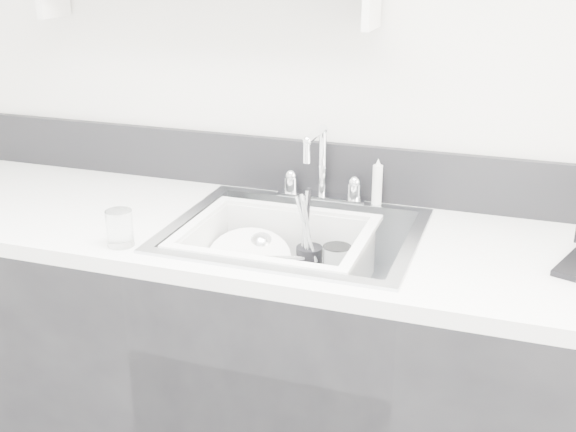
% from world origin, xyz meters
% --- Properties ---
extents(counter_run, '(3.20, 0.62, 0.92)m').
position_xyz_m(counter_run, '(0.00, 1.19, 0.46)').
color(counter_run, black).
rests_on(counter_run, ground).
extents(backsplash, '(3.20, 0.02, 0.16)m').
position_xyz_m(backsplash, '(0.00, 1.49, 1.00)').
color(backsplash, black).
rests_on(backsplash, counter_run).
extents(sink, '(0.64, 0.52, 0.20)m').
position_xyz_m(sink, '(0.00, 1.19, 0.83)').
color(sink, silver).
rests_on(sink, counter_run).
extents(faucet, '(0.26, 0.18, 0.23)m').
position_xyz_m(faucet, '(0.00, 1.44, 0.98)').
color(faucet, silver).
rests_on(faucet, counter_run).
extents(side_sprayer, '(0.03, 0.03, 0.14)m').
position_xyz_m(side_sprayer, '(0.16, 1.44, 0.99)').
color(side_sprayer, silver).
rests_on(side_sprayer, counter_run).
extents(wash_tub, '(0.59, 0.55, 0.18)m').
position_xyz_m(wash_tub, '(-0.04, 1.16, 0.84)').
color(wash_tub, silver).
rests_on(wash_tub, sink).
extents(plate_stack, '(0.27, 0.27, 0.11)m').
position_xyz_m(plate_stack, '(-0.12, 1.19, 0.80)').
color(plate_stack, white).
rests_on(plate_stack, wash_tub).
extents(utensil_cup, '(0.07, 0.07, 0.24)m').
position_xyz_m(utensil_cup, '(0.02, 1.25, 0.82)').
color(utensil_cup, black).
rests_on(utensil_cup, wash_tub).
extents(ladle, '(0.30, 0.29, 0.09)m').
position_xyz_m(ladle, '(-0.06, 1.21, 0.81)').
color(ladle, silver).
rests_on(ladle, wash_tub).
extents(tumbler_in_tub, '(0.10, 0.10, 0.11)m').
position_xyz_m(tumbler_in_tub, '(0.11, 1.23, 0.82)').
color(tumbler_in_tub, white).
rests_on(tumbler_in_tub, wash_tub).
extents(tumbler_counter, '(0.08, 0.08, 0.09)m').
position_xyz_m(tumbler_counter, '(-0.37, 0.96, 0.97)').
color(tumbler_counter, white).
rests_on(tumbler_counter, counter_run).
extents(bowl_small, '(0.14, 0.14, 0.04)m').
position_xyz_m(bowl_small, '(0.07, 1.11, 0.79)').
color(bowl_small, white).
rests_on(bowl_small, wash_tub).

